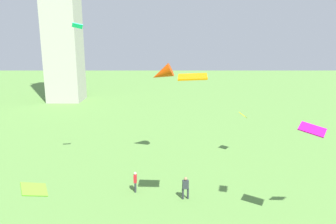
{
  "coord_description": "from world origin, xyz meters",
  "views": [
    {
      "loc": [
        2.04,
        -1.93,
        11.65
      ],
      "look_at": [
        2.08,
        18.97,
        6.86
      ],
      "focal_mm": 33.96,
      "sensor_mm": 36.0,
      "label": 1
    }
  ],
  "objects_px": {
    "person_1": "(135,180)",
    "kite_flying_6": "(243,115)",
    "person_2": "(185,187)",
    "kite_flying_9": "(34,190)",
    "kite_flying_1": "(192,77)",
    "kite_flying_5": "(312,129)",
    "kite_flying_7": "(162,74)",
    "kite_flying_8": "(77,26)"
  },
  "relations": [
    {
      "from": "person_1",
      "to": "kite_flying_6",
      "type": "bearing_deg",
      "value": 124.97
    },
    {
      "from": "person_2",
      "to": "kite_flying_9",
      "type": "xyz_separation_m",
      "value": [
        -7.81,
        -7.52,
        3.55
      ]
    },
    {
      "from": "person_1",
      "to": "kite_flying_6",
      "type": "height_order",
      "value": "kite_flying_6"
    },
    {
      "from": "person_1",
      "to": "person_2",
      "type": "xyz_separation_m",
      "value": [
        3.86,
        -1.21,
        0.07
      ]
    },
    {
      "from": "kite_flying_1",
      "to": "kite_flying_6",
      "type": "distance_m",
      "value": 14.51
    },
    {
      "from": "kite_flying_9",
      "to": "kite_flying_1",
      "type": "bearing_deg",
      "value": 173.15
    },
    {
      "from": "kite_flying_5",
      "to": "kite_flying_7",
      "type": "height_order",
      "value": "kite_flying_7"
    },
    {
      "from": "person_2",
      "to": "kite_flying_7",
      "type": "bearing_deg",
      "value": -86.08
    },
    {
      "from": "kite_flying_5",
      "to": "kite_flying_7",
      "type": "relative_size",
      "value": 0.73
    },
    {
      "from": "kite_flying_9",
      "to": "kite_flying_8",
      "type": "bearing_deg",
      "value": -122.65
    },
    {
      "from": "person_1",
      "to": "kite_flying_1",
      "type": "distance_m",
      "value": 10.32
    },
    {
      "from": "person_1",
      "to": "kite_flying_5",
      "type": "relative_size",
      "value": 0.92
    },
    {
      "from": "kite_flying_8",
      "to": "kite_flying_7",
      "type": "bearing_deg",
      "value": 5.12
    },
    {
      "from": "person_1",
      "to": "kite_flying_1",
      "type": "height_order",
      "value": "kite_flying_1"
    },
    {
      "from": "person_1",
      "to": "kite_flying_8",
      "type": "xyz_separation_m",
      "value": [
        -4.92,
        4.16,
        11.83
      ]
    },
    {
      "from": "person_2",
      "to": "kite_flying_9",
      "type": "bearing_deg",
      "value": 35.05
    },
    {
      "from": "kite_flying_7",
      "to": "kite_flying_9",
      "type": "bearing_deg",
      "value": -14.14
    },
    {
      "from": "kite_flying_1",
      "to": "kite_flying_9",
      "type": "distance_m",
      "value": 10.46
    },
    {
      "from": "kite_flying_1",
      "to": "kite_flying_7",
      "type": "xyz_separation_m",
      "value": [
        -2.02,
        11.11,
        -0.99
      ]
    },
    {
      "from": "kite_flying_1",
      "to": "kite_flying_5",
      "type": "height_order",
      "value": "kite_flying_1"
    },
    {
      "from": "kite_flying_1",
      "to": "kite_flying_9",
      "type": "relative_size",
      "value": 1.3
    },
    {
      "from": "person_1",
      "to": "kite_flying_5",
      "type": "bearing_deg",
      "value": 61.4
    },
    {
      "from": "kite_flying_8",
      "to": "kite_flying_6",
      "type": "bearing_deg",
      "value": -2.93
    },
    {
      "from": "kite_flying_5",
      "to": "kite_flying_8",
      "type": "relative_size",
      "value": 1.74
    },
    {
      "from": "kite_flying_6",
      "to": "person_2",
      "type": "bearing_deg",
      "value": 168.72
    },
    {
      "from": "kite_flying_7",
      "to": "kite_flying_9",
      "type": "distance_m",
      "value": 17.28
    },
    {
      "from": "person_1",
      "to": "kite_flying_6",
      "type": "relative_size",
      "value": 1.13
    },
    {
      "from": "person_2",
      "to": "kite_flying_8",
      "type": "height_order",
      "value": "kite_flying_8"
    },
    {
      "from": "kite_flying_6",
      "to": "kite_flying_8",
      "type": "xyz_separation_m",
      "value": [
        -14.99,
        -3.83,
        8.49
      ]
    },
    {
      "from": "kite_flying_5",
      "to": "person_1",
      "type": "bearing_deg",
      "value": 6.42
    },
    {
      "from": "kite_flying_7",
      "to": "kite_flying_8",
      "type": "xyz_separation_m",
      "value": [
        -6.91,
        -2.85,
        4.24
      ]
    },
    {
      "from": "person_2",
      "to": "kite_flying_8",
      "type": "relative_size",
      "value": 1.73
    },
    {
      "from": "kite_flying_1",
      "to": "kite_flying_5",
      "type": "relative_size",
      "value": 1.03
    },
    {
      "from": "kite_flying_7",
      "to": "kite_flying_1",
      "type": "bearing_deg",
      "value": 16.89
    },
    {
      "from": "kite_flying_9",
      "to": "person_2",
      "type": "bearing_deg",
      "value": -173.01
    },
    {
      "from": "person_1",
      "to": "person_2",
      "type": "distance_m",
      "value": 4.04
    },
    {
      "from": "person_2",
      "to": "kite_flying_1",
      "type": "xyz_separation_m",
      "value": [
        0.16,
        -2.9,
        8.5
      ]
    },
    {
      "from": "kite_flying_8",
      "to": "kite_flying_5",
      "type": "bearing_deg",
      "value": -47.64
    },
    {
      "from": "kite_flying_1",
      "to": "kite_flying_7",
      "type": "bearing_deg",
      "value": 104.91
    },
    {
      "from": "kite_flying_7",
      "to": "kite_flying_9",
      "type": "height_order",
      "value": "kite_flying_7"
    },
    {
      "from": "kite_flying_6",
      "to": "kite_flying_7",
      "type": "xyz_separation_m",
      "value": [
        -8.08,
        -0.99,
        4.25
      ]
    },
    {
      "from": "kite_flying_1",
      "to": "kite_flying_8",
      "type": "xyz_separation_m",
      "value": [
        -8.93,
        8.27,
        3.26
      ]
    }
  ]
}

